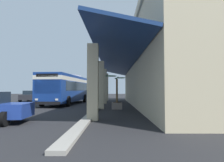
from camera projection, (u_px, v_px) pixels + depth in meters
The scene contains 6 objects.
ground at pixel (143, 106), 19.08m from camera, with size 120.00×120.00×0.00m, color #262628.
curb_strip at pixel (100, 105), 19.02m from camera, with size 28.91×0.50×0.12m, color #9E998E.
plaza_building at pixel (198, 66), 19.11m from camera, with size 24.39×16.31×7.76m.
transit_bus at pixel (68, 87), 22.12m from camera, with size 11.38×3.49×3.34m.
parked_sedan_charcoal at pixel (31, 96), 26.92m from camera, with size 4.53×2.25×1.47m.
potted_palm at pixel (117, 101), 15.84m from camera, with size 1.72×1.73×2.77m.
Camera 1 is at (19.20, 5.16, 1.56)m, focal length 31.26 mm.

